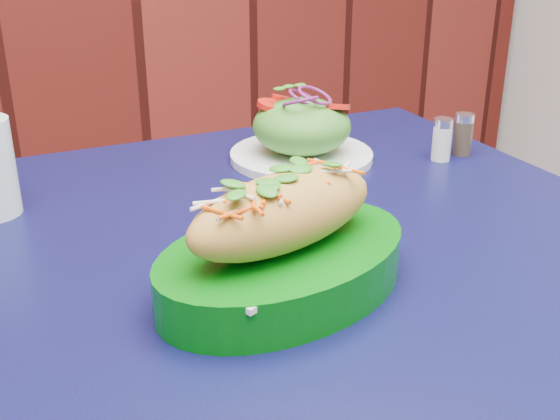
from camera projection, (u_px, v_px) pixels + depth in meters
cafe_table at (303, 290)px, 0.87m from camera, size 0.92×0.92×0.75m
banh_mi_basket at (283, 245)px, 0.68m from camera, size 0.30×0.21×0.13m
salad_plate at (302, 132)px, 1.03m from camera, size 0.21×0.21×0.11m
salt_shaker at (442, 139)px, 1.04m from camera, size 0.03×0.03×0.06m
pepper_shaker at (463, 134)px, 1.06m from camera, size 0.03×0.03×0.06m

